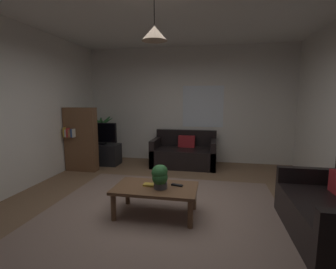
{
  "coord_description": "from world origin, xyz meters",
  "views": [
    {
      "loc": [
        0.69,
        -3.3,
        1.59
      ],
      "look_at": [
        0.0,
        0.3,
        1.05
      ],
      "focal_mm": 26.1,
      "sensor_mm": 36.0,
      "label": 1
    }
  ],
  "objects_px": {
    "bookshelf_corner": "(81,139)",
    "tv": "(100,133)",
    "potted_palm_corner": "(102,138)",
    "remote_on_table_0": "(177,185)",
    "pendant_lamp": "(154,33)",
    "couch_right_side": "(336,217)",
    "potted_plant_on_table": "(160,175)",
    "tv_stand": "(101,154)",
    "book_on_table_0": "(149,185)",
    "coffee_table": "(156,191)",
    "couch_under_window": "(184,154)"
  },
  "relations": [
    {
      "from": "book_on_table_0",
      "to": "pendant_lamp",
      "type": "height_order",
      "value": "pendant_lamp"
    },
    {
      "from": "potted_plant_on_table",
      "to": "bookshelf_corner",
      "type": "bearing_deg",
      "value": 140.73
    },
    {
      "from": "tv_stand",
      "to": "pendant_lamp",
      "type": "xyz_separation_m",
      "value": [
        1.93,
        -2.32,
        2.14
      ]
    },
    {
      "from": "couch_right_side",
      "to": "potted_plant_on_table",
      "type": "distance_m",
      "value": 2.09
    },
    {
      "from": "tv",
      "to": "potted_palm_corner",
      "type": "distance_m",
      "value": 0.57
    },
    {
      "from": "potted_plant_on_table",
      "to": "tv_stand",
      "type": "distance_m",
      "value": 3.13
    },
    {
      "from": "tv_stand",
      "to": "pendant_lamp",
      "type": "distance_m",
      "value": 3.7
    },
    {
      "from": "bookshelf_corner",
      "to": "potted_palm_corner",
      "type": "bearing_deg",
      "value": 90.85
    },
    {
      "from": "potted_palm_corner",
      "to": "pendant_lamp",
      "type": "distance_m",
      "value": 3.96
    },
    {
      "from": "couch_under_window",
      "to": "remote_on_table_0",
      "type": "bearing_deg",
      "value": -85.17
    },
    {
      "from": "pendant_lamp",
      "to": "coffee_table",
      "type": "bearing_deg",
      "value": -45.0
    },
    {
      "from": "tv_stand",
      "to": "book_on_table_0",
      "type": "bearing_deg",
      "value": -51.38
    },
    {
      "from": "remote_on_table_0",
      "to": "couch_under_window",
      "type": "bearing_deg",
      "value": 17.82
    },
    {
      "from": "couch_under_window",
      "to": "coffee_table",
      "type": "xyz_separation_m",
      "value": [
        -0.07,
        -2.57,
        0.07
      ]
    },
    {
      "from": "couch_right_side",
      "to": "remote_on_table_0",
      "type": "height_order",
      "value": "couch_right_side"
    },
    {
      "from": "couch_right_side",
      "to": "tv",
      "type": "xyz_separation_m",
      "value": [
        -4.07,
        2.49,
        0.49
      ]
    },
    {
      "from": "book_on_table_0",
      "to": "remote_on_table_0",
      "type": "height_order",
      "value": "book_on_table_0"
    },
    {
      "from": "potted_palm_corner",
      "to": "pendant_lamp",
      "type": "height_order",
      "value": "pendant_lamp"
    },
    {
      "from": "couch_under_window",
      "to": "potted_palm_corner",
      "type": "bearing_deg",
      "value": 174.38
    },
    {
      "from": "couch_under_window",
      "to": "couch_right_side",
      "type": "relative_size",
      "value": 0.99
    },
    {
      "from": "book_on_table_0",
      "to": "tv",
      "type": "xyz_separation_m",
      "value": [
        -1.84,
        2.28,
        0.35
      ]
    },
    {
      "from": "bookshelf_corner",
      "to": "tv",
      "type": "bearing_deg",
      "value": 71.54
    },
    {
      "from": "remote_on_table_0",
      "to": "tv_stand",
      "type": "xyz_separation_m",
      "value": [
        -2.22,
        2.23,
        -0.16
      ]
    },
    {
      "from": "couch_under_window",
      "to": "remote_on_table_0",
      "type": "height_order",
      "value": "couch_under_window"
    },
    {
      "from": "tv",
      "to": "pendant_lamp",
      "type": "bearing_deg",
      "value": -49.88
    },
    {
      "from": "remote_on_table_0",
      "to": "pendant_lamp",
      "type": "height_order",
      "value": "pendant_lamp"
    },
    {
      "from": "remote_on_table_0",
      "to": "tv_stand",
      "type": "relative_size",
      "value": 0.18
    },
    {
      "from": "tv",
      "to": "coffee_table",
      "type": "bearing_deg",
      "value": -49.88
    },
    {
      "from": "pendant_lamp",
      "to": "couch_right_side",
      "type": "bearing_deg",
      "value": -5.28
    },
    {
      "from": "remote_on_table_0",
      "to": "potted_palm_corner",
      "type": "xyz_separation_m",
      "value": [
        -2.42,
        2.7,
        0.14
      ]
    },
    {
      "from": "potted_plant_on_table",
      "to": "tv",
      "type": "bearing_deg",
      "value": 130.56
    },
    {
      "from": "remote_on_table_0",
      "to": "tv",
      "type": "height_order",
      "value": "tv"
    },
    {
      "from": "potted_plant_on_table",
      "to": "tv_stand",
      "type": "xyz_separation_m",
      "value": [
        -2.01,
        2.37,
        -0.33
      ]
    },
    {
      "from": "couch_under_window",
      "to": "tv",
      "type": "height_order",
      "value": "tv"
    },
    {
      "from": "pendant_lamp",
      "to": "tv",
      "type": "bearing_deg",
      "value": 130.12
    },
    {
      "from": "tv_stand",
      "to": "remote_on_table_0",
      "type": "bearing_deg",
      "value": -45.17
    },
    {
      "from": "book_on_table_0",
      "to": "remote_on_table_0",
      "type": "bearing_deg",
      "value": 10.08
    },
    {
      "from": "book_on_table_0",
      "to": "potted_plant_on_table",
      "type": "distance_m",
      "value": 0.25
    },
    {
      "from": "remote_on_table_0",
      "to": "tv",
      "type": "relative_size",
      "value": 0.19
    },
    {
      "from": "pendant_lamp",
      "to": "couch_under_window",
      "type": "bearing_deg",
      "value": 88.38
    },
    {
      "from": "remote_on_table_0",
      "to": "bookshelf_corner",
      "type": "relative_size",
      "value": 0.11
    },
    {
      "from": "potted_palm_corner",
      "to": "bookshelf_corner",
      "type": "bearing_deg",
      "value": -89.15
    },
    {
      "from": "bookshelf_corner",
      "to": "tv_stand",
      "type": "bearing_deg",
      "value": 72.19
    },
    {
      "from": "remote_on_table_0",
      "to": "tv",
      "type": "bearing_deg",
      "value": 58.1
    },
    {
      "from": "book_on_table_0",
      "to": "couch_under_window",
      "type": "bearing_deg",
      "value": 86.15
    },
    {
      "from": "remote_on_table_0",
      "to": "pendant_lamp",
      "type": "xyz_separation_m",
      "value": [
        -0.28,
        -0.09,
        1.98
      ]
    },
    {
      "from": "couch_under_window",
      "to": "book_on_table_0",
      "type": "relative_size",
      "value": 10.03
    },
    {
      "from": "book_on_table_0",
      "to": "bookshelf_corner",
      "type": "xyz_separation_m",
      "value": [
        -2.02,
        1.72,
        0.29
      ]
    },
    {
      "from": "coffee_table",
      "to": "book_on_table_0",
      "type": "relative_size",
      "value": 7.58
    },
    {
      "from": "remote_on_table_0",
      "to": "bookshelf_corner",
      "type": "bearing_deg",
      "value": 68.44
    }
  ]
}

